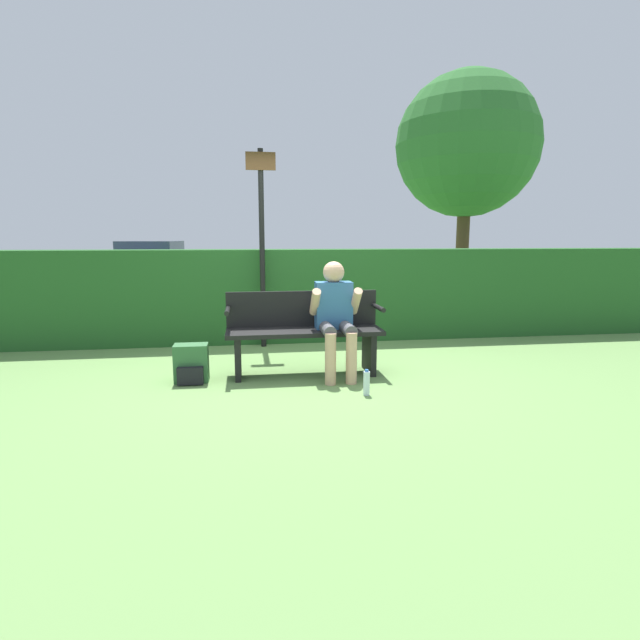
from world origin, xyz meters
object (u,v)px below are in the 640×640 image
(park_bench, at_px, (304,331))
(backpack, at_px, (191,364))
(water_bottle, at_px, (366,383))
(parked_car, at_px, (152,263))
(signpost, at_px, (262,238))
(tree, at_px, (467,146))
(person_seated, at_px, (335,312))

(park_bench, bearing_deg, backpack, -171.76)
(water_bottle, distance_m, parked_car, 12.99)
(signpost, height_order, tree, tree)
(backpack, distance_m, tree, 8.34)
(water_bottle, height_order, signpost, signpost)
(signpost, relative_size, tree, 0.52)
(park_bench, bearing_deg, person_seated, -21.49)
(person_seated, xyz_separation_m, tree, (3.83, 5.52, 2.71))
(water_bottle, bearing_deg, parked_car, 108.43)
(person_seated, bearing_deg, tree, 55.27)
(person_seated, bearing_deg, signpost, 114.76)
(parked_car, bearing_deg, backpack, -163.42)
(backpack, relative_size, tree, 0.08)
(signpost, xyz_separation_m, parked_car, (-3.23, 10.06, -0.81))
(park_bench, relative_size, parked_car, 0.36)
(backpack, distance_m, signpost, 2.16)
(backpack, xyz_separation_m, signpost, (0.78, 1.58, 1.26))
(person_seated, xyz_separation_m, parked_car, (-3.93, 11.59, -0.05))
(backpack, bearing_deg, signpost, 63.62)
(signpost, height_order, parked_car, signpost)
(park_bench, xyz_separation_m, backpack, (-1.17, -0.17, -0.28))
(person_seated, xyz_separation_m, backpack, (-1.49, -0.04, -0.50))
(water_bottle, bearing_deg, person_seated, 103.21)
(parked_car, height_order, tree, tree)
(park_bench, height_order, backpack, park_bench)
(tree, bearing_deg, water_bottle, -120.36)
(water_bottle, height_order, tree, tree)
(tree, bearing_deg, parked_car, 141.99)
(park_bench, xyz_separation_m, tree, (4.15, 5.40, 2.93))
(backpack, bearing_deg, water_bottle, -22.29)
(person_seated, height_order, parked_car, parked_car)
(person_seated, distance_m, signpost, 1.85)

